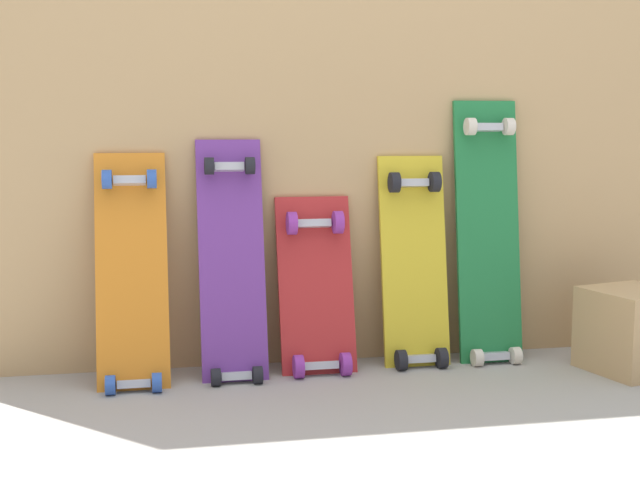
# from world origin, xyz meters

# --- Properties ---
(ground_plane) EXTENTS (12.00, 12.00, 0.00)m
(ground_plane) POSITION_xyz_m (0.00, 0.00, 0.00)
(ground_plane) COLOR #9E9991
(plywood_wall_panel) EXTENTS (2.38, 0.04, 1.44)m
(plywood_wall_panel) POSITION_xyz_m (0.00, 0.07, 0.72)
(plywood_wall_panel) COLOR tan
(plywood_wall_panel) RESTS_ON ground
(skateboard_orange) EXTENTS (0.21, 0.27, 0.76)m
(skateboard_orange) POSITION_xyz_m (-0.57, -0.08, 0.31)
(skateboard_orange) COLOR orange
(skateboard_orange) RESTS_ON ground
(skateboard_purple) EXTENTS (0.20, 0.24, 0.80)m
(skateboard_purple) POSITION_xyz_m (-0.27, -0.06, 0.33)
(skateboard_purple) COLOR #6B338C
(skateboard_purple) RESTS_ON ground
(skateboard_red) EXTENTS (0.24, 0.22, 0.61)m
(skateboard_red) POSITION_xyz_m (-0.01, -0.05, 0.24)
(skateboard_red) COLOR #B22626
(skateboard_red) RESTS_ON ground
(skateboard_yellow) EXTENTS (0.22, 0.20, 0.74)m
(skateboard_yellow) POSITION_xyz_m (0.32, -0.03, 0.30)
(skateboard_yellow) COLOR gold
(skateboard_yellow) RESTS_ON ground
(skateboard_green) EXTENTS (0.21, 0.20, 0.92)m
(skateboard_green) POSITION_xyz_m (0.57, -0.03, 0.39)
(skateboard_green) COLOR #1E7238
(skateboard_green) RESTS_ON ground
(wooden_crate) EXTENTS (0.31, 0.31, 0.26)m
(wooden_crate) POSITION_xyz_m (0.96, -0.26, 0.13)
(wooden_crate) COLOR tan
(wooden_crate) RESTS_ON ground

